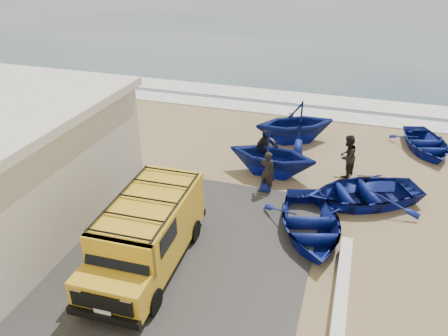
# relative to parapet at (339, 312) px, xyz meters

# --- Properties ---
(ground) EXTENTS (160.00, 160.00, 0.00)m
(ground) POSITION_rel_parapet_xyz_m (-5.00, 3.00, -0.28)
(ground) COLOR #987F58
(slab) EXTENTS (12.00, 10.00, 0.05)m
(slab) POSITION_rel_parapet_xyz_m (-7.00, 1.00, -0.25)
(slab) COLOR #3A3836
(slab) RESTS_ON ground
(ocean) EXTENTS (180.00, 88.00, 0.01)m
(ocean) POSITION_rel_parapet_xyz_m (-5.00, 59.00, -0.27)
(ocean) COLOR #385166
(ocean) RESTS_ON ground
(surf_line) EXTENTS (180.00, 1.60, 0.06)m
(surf_line) POSITION_rel_parapet_xyz_m (-5.00, 15.00, -0.25)
(surf_line) COLOR white
(surf_line) RESTS_ON ground
(surf_wash) EXTENTS (180.00, 2.20, 0.04)m
(surf_wash) POSITION_rel_parapet_xyz_m (-5.00, 17.50, -0.26)
(surf_wash) COLOR white
(surf_wash) RESTS_ON ground
(parapet) EXTENTS (0.35, 6.00, 0.55)m
(parapet) POSITION_rel_parapet_xyz_m (0.00, 0.00, 0.00)
(parapet) COLOR silver
(parapet) RESTS_ON ground
(van) EXTENTS (2.24, 5.29, 2.24)m
(van) POSITION_rel_parapet_xyz_m (-5.80, 0.56, 0.93)
(van) COLOR gold
(van) RESTS_ON ground
(boat_near_left) EXTENTS (4.06, 4.89, 0.87)m
(boat_near_left) POSITION_rel_parapet_xyz_m (-1.24, 3.56, 0.16)
(boat_near_left) COLOR navy
(boat_near_left) RESTS_ON ground
(boat_near_right) EXTENTS (5.35, 4.79, 0.91)m
(boat_near_right) POSITION_rel_parapet_xyz_m (0.39, 6.17, 0.18)
(boat_near_right) COLOR navy
(boat_near_right) RESTS_ON ground
(boat_mid_left) EXTENTS (3.99, 3.53, 1.96)m
(boat_mid_left) POSITION_rel_parapet_xyz_m (-3.39, 7.29, 0.70)
(boat_mid_left) COLOR navy
(boat_mid_left) RESTS_ON ground
(boat_far_left) EXTENTS (5.08, 4.87, 2.07)m
(boat_far_left) POSITION_rel_parapet_xyz_m (-3.01, 10.93, 0.76)
(boat_far_left) COLOR navy
(boat_far_left) RESTS_ON ground
(boat_far_right) EXTENTS (3.58, 4.35, 0.78)m
(boat_far_right) POSITION_rel_parapet_xyz_m (3.09, 11.76, 0.12)
(boat_far_right) COLOR navy
(boat_far_right) RESTS_ON ground
(fisherman_front) EXTENTS (0.73, 0.60, 1.74)m
(fisherman_front) POSITION_rel_parapet_xyz_m (-3.26, 5.94, 0.59)
(fisherman_front) COLOR black
(fisherman_front) RESTS_ON ground
(fisherman_middle) EXTENTS (0.99, 1.10, 1.86)m
(fisherman_middle) POSITION_rel_parapet_xyz_m (-0.37, 8.14, 0.65)
(fisherman_middle) COLOR black
(fisherman_middle) RESTS_ON ground
(fisherman_back) EXTENTS (0.96, 1.03, 1.71)m
(fisherman_back) POSITION_rel_parapet_xyz_m (-3.87, 8.02, 0.58)
(fisherman_back) COLOR black
(fisherman_back) RESTS_ON ground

